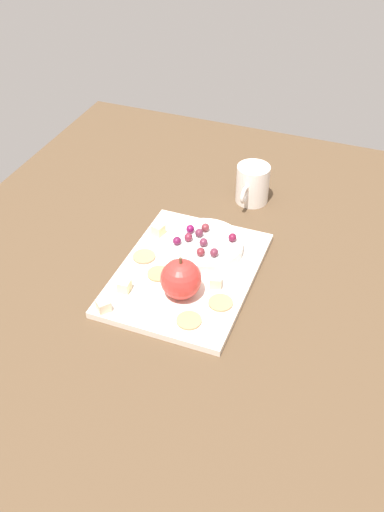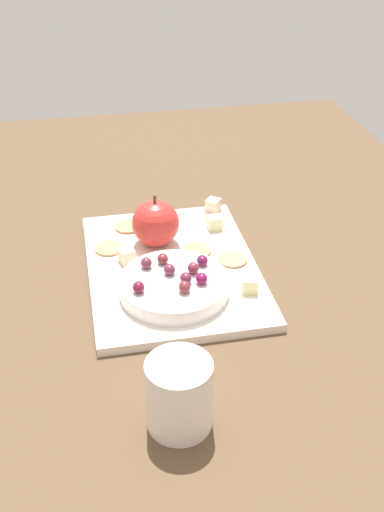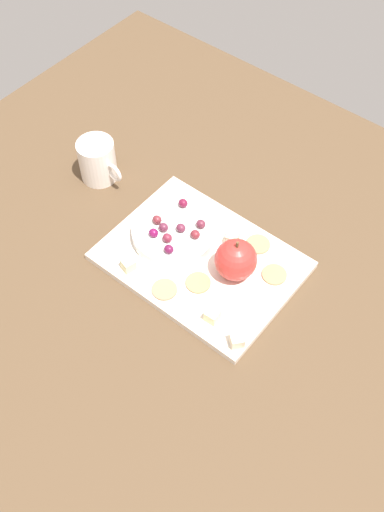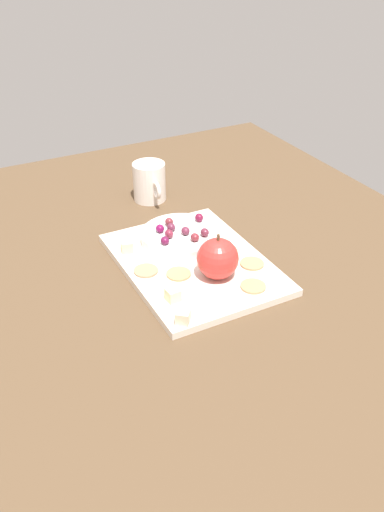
{
  "view_description": "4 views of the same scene",
  "coord_description": "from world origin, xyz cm",
  "px_view_note": "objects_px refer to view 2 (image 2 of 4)",
  "views": [
    {
      "loc": [
        -75.25,
        -31.22,
        78.93
      ],
      "look_at": [
        4.93,
        -0.33,
        7.82
      ],
      "focal_mm": 40.65,
      "sensor_mm": 36.0,
      "label": 1
    },
    {
      "loc": [
        80.93,
        -12.37,
        58.57
      ],
      "look_at": [
        4.74,
        2.74,
        7.93
      ],
      "focal_mm": 43.89,
      "sensor_mm": 36.0,
      "label": 2
    },
    {
      "loc": [
        -36.19,
        51.08,
        94.07
      ],
      "look_at": [
        2.94,
        2.62,
        9.16
      ],
      "focal_mm": 42.37,
      "sensor_mm": 36.0,
      "label": 3
    },
    {
      "loc": [
        -73.98,
        40.35,
        62.18
      ],
      "look_at": [
        1.19,
        1.19,
        7.93
      ],
      "focal_mm": 38.79,
      "sensor_mm": 36.0,
      "label": 4
    }
  ],
  "objects_px": {
    "grape_2": "(169,269)",
    "grape_3": "(146,263)",
    "grape_4": "(139,287)",
    "cheese_cube_0": "(213,205)",
    "apple_whole": "(156,223)",
    "grape_8": "(202,260)",
    "cracker_3": "(233,260)",
    "cheese_cube_1": "(214,223)",
    "grape_1": "(181,287)",
    "cracker_0": "(109,248)",
    "grape_6": "(186,278)",
    "cheese_cube_3": "(250,285)",
    "grape_7": "(163,259)",
    "grape_0": "(202,279)",
    "platter": "(171,269)",
    "cup": "(179,394)",
    "cracker_1": "(128,226)",
    "cracker_2": "(197,249)",
    "serving_dish": "(174,286)",
    "cheese_cube_2": "(127,256)",
    "grape_5": "(193,268)"
  },
  "relations": [
    {
      "from": "cheese_cube_2",
      "to": "grape_6",
      "type": "distance_m",
      "value": 0.13
    },
    {
      "from": "apple_whole",
      "to": "cracker_1",
      "type": "relative_size",
      "value": 1.68
    },
    {
      "from": "apple_whole",
      "to": "grape_4",
      "type": "relative_size",
      "value": 4.17
    },
    {
      "from": "grape_2",
      "to": "cup",
      "type": "relative_size",
      "value": 0.17
    },
    {
      "from": "grape_2",
      "to": "grape_3",
      "type": "relative_size",
      "value": 1.0
    },
    {
      "from": "cracker_3",
      "to": "grape_0",
      "type": "height_order",
      "value": "grape_0"
    },
    {
      "from": "serving_dish",
      "to": "grape_3",
      "type": "distance_m",
      "value": 0.05
    },
    {
      "from": "platter",
      "to": "cracker_3",
      "type": "distance_m",
      "value": 0.1
    },
    {
      "from": "cheese_cube_1",
      "to": "cheese_cube_3",
      "type": "bearing_deg",
      "value": 3.33
    },
    {
      "from": "serving_dish",
      "to": "cheese_cube_3",
      "type": "xyz_separation_m",
      "value": [
        0.02,
        0.11,
        -0.0
      ]
    },
    {
      "from": "apple_whole",
      "to": "cheese_cube_0",
      "type": "distance_m",
      "value": 0.15
    },
    {
      "from": "cheese_cube_1",
      "to": "grape_8",
      "type": "distance_m",
      "value": 0.15
    },
    {
      "from": "grape_4",
      "to": "cracker_1",
      "type": "bearing_deg",
      "value": 177.83
    },
    {
      "from": "grape_3",
      "to": "grape_7",
      "type": "xyz_separation_m",
      "value": [
        -0.01,
        0.03,
        -0.0
      ]
    },
    {
      "from": "cup",
      "to": "platter",
      "type": "bearing_deg",
      "value": 172.12
    },
    {
      "from": "grape_1",
      "to": "grape_5",
      "type": "bearing_deg",
      "value": 149.2
    },
    {
      "from": "grape_8",
      "to": "cup",
      "type": "height_order",
      "value": "cup"
    },
    {
      "from": "cracker_1",
      "to": "grape_2",
      "type": "relative_size",
      "value": 2.49
    },
    {
      "from": "apple_whole",
      "to": "grape_8",
      "type": "height_order",
      "value": "apple_whole"
    },
    {
      "from": "cracker_2",
      "to": "grape_2",
      "type": "relative_size",
      "value": 2.49
    },
    {
      "from": "cheese_cube_1",
      "to": "cracker_1",
      "type": "height_order",
      "value": "cheese_cube_1"
    },
    {
      "from": "serving_dish",
      "to": "cup",
      "type": "distance_m",
      "value": 0.23
    },
    {
      "from": "cracker_3",
      "to": "cheese_cube_1",
      "type": "bearing_deg",
      "value": -176.31
    },
    {
      "from": "grape_8",
      "to": "grape_6",
      "type": "bearing_deg",
      "value": -39.0
    },
    {
      "from": "cheese_cube_3",
      "to": "grape_6",
      "type": "relative_size",
      "value": 1.22
    },
    {
      "from": "cracker_2",
      "to": "cheese_cube_1",
      "type": "bearing_deg",
      "value": 144.76
    },
    {
      "from": "platter",
      "to": "cracker_0",
      "type": "xyz_separation_m",
      "value": [
        -0.06,
        -0.09,
        0.01
      ]
    },
    {
      "from": "grape_7",
      "to": "grape_6",
      "type": "bearing_deg",
      "value": 23.31
    },
    {
      "from": "cheese_cube_2",
      "to": "grape_7",
      "type": "relative_size",
      "value": 1.22
    },
    {
      "from": "cracker_3",
      "to": "grape_7",
      "type": "distance_m",
      "value": 0.12
    },
    {
      "from": "platter",
      "to": "cup",
      "type": "xyz_separation_m",
      "value": [
        0.3,
        -0.04,
        0.04
      ]
    },
    {
      "from": "cracker_3",
      "to": "grape_3",
      "type": "bearing_deg",
      "value": -78.6
    },
    {
      "from": "cracker_0",
      "to": "grape_4",
      "type": "xyz_separation_m",
      "value": [
        0.15,
        0.03,
        0.03
      ]
    },
    {
      "from": "grape_1",
      "to": "cheese_cube_0",
      "type": "bearing_deg",
      "value": 158.03
    },
    {
      "from": "cracker_2",
      "to": "apple_whole",
      "type": "bearing_deg",
      "value": -117.55
    },
    {
      "from": "grape_4",
      "to": "cheese_cube_0",
      "type": "bearing_deg",
      "value": 146.85
    },
    {
      "from": "cheese_cube_2",
      "to": "cracker_3",
      "type": "relative_size",
      "value": 0.49
    },
    {
      "from": "cheese_cube_2",
      "to": "cracker_1",
      "type": "height_order",
      "value": "cheese_cube_2"
    },
    {
      "from": "cracker_3",
      "to": "grape_0",
      "type": "relative_size",
      "value": 2.49
    },
    {
      "from": "cheese_cube_0",
      "to": "cracker_1",
      "type": "relative_size",
      "value": 0.49
    },
    {
      "from": "cracker_0",
      "to": "grape_2",
      "type": "distance_m",
      "value": 0.15
    },
    {
      "from": "cracker_0",
      "to": "cup",
      "type": "relative_size",
      "value": 0.42
    },
    {
      "from": "apple_whole",
      "to": "cracker_2",
      "type": "xyz_separation_m",
      "value": [
        0.03,
        0.06,
        -0.04
      ]
    },
    {
      "from": "grape_6",
      "to": "grape_8",
      "type": "bearing_deg",
      "value": 141.0
    },
    {
      "from": "cheese_cube_3",
      "to": "grape_7",
      "type": "distance_m",
      "value": 0.13
    },
    {
      "from": "cheese_cube_3",
      "to": "grape_7",
      "type": "height_order",
      "value": "grape_7"
    },
    {
      "from": "serving_dish",
      "to": "cracker_1",
      "type": "height_order",
      "value": "serving_dish"
    },
    {
      "from": "apple_whole",
      "to": "cheese_cube_3",
      "type": "xyz_separation_m",
      "value": [
        0.15,
        0.11,
        -0.03
      ]
    },
    {
      "from": "cheese_cube_0",
      "to": "grape_7",
      "type": "xyz_separation_m",
      "value": [
        0.18,
        -0.12,
        0.02
      ]
    },
    {
      "from": "apple_whole",
      "to": "grape_4",
      "type": "height_order",
      "value": "apple_whole"
    }
  ]
}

